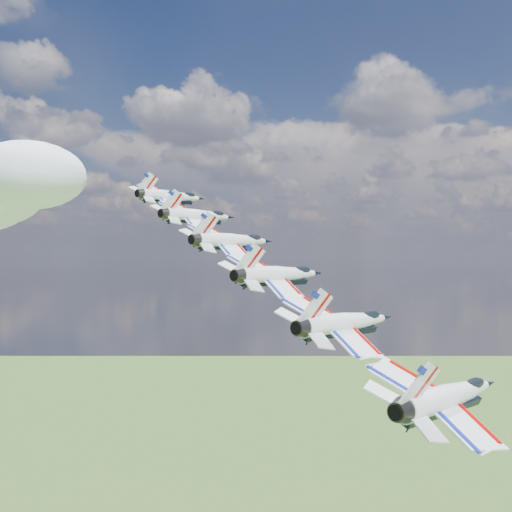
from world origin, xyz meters
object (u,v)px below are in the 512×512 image
at_px(jet_4, 348,322).
at_px(jet_3, 281,274).
at_px(jet_0, 173,196).
at_px(jet_1, 200,216).
at_px(jet_5, 450,396).
at_px(jet_2, 234,241).

bearing_deg(jet_4, jet_3, 159.30).
xyz_separation_m(jet_0, jet_3, (28.00, -24.36, -11.12)).
distance_m(jet_0, jet_1, 12.91).
relative_size(jet_0, jet_5, 1.00).
xyz_separation_m(jet_2, jet_4, (18.66, -16.24, -7.42)).
relative_size(jet_3, jet_5, 1.00).
xyz_separation_m(jet_4, jet_5, (9.33, -8.12, -3.71)).
bearing_deg(jet_0, jet_1, -20.70).
relative_size(jet_1, jet_4, 1.00).
bearing_deg(jet_3, jet_1, 159.30).
distance_m(jet_2, jet_5, 38.74).
xyz_separation_m(jet_2, jet_5, (28.00, -24.36, -11.12)).
height_order(jet_2, jet_5, jet_2).
relative_size(jet_4, jet_5, 1.00).
bearing_deg(jet_1, jet_4, -20.70).
bearing_deg(jet_2, jet_0, 159.30).
bearing_deg(jet_1, jet_3, -20.70).
distance_m(jet_0, jet_5, 64.57).
bearing_deg(jet_3, jet_5, -20.70).
xyz_separation_m(jet_0, jet_5, (46.66, -40.60, -18.54)).
xyz_separation_m(jet_1, jet_2, (9.33, -8.12, -3.71)).
bearing_deg(jet_2, jet_1, 159.30).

